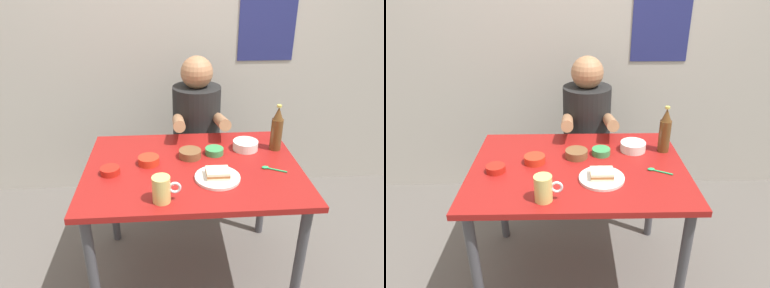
# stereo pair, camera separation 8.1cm
# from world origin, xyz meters

# --- Properties ---
(ground_plane) EXTENTS (6.00, 6.00, 0.00)m
(ground_plane) POSITION_xyz_m (0.00, 0.00, 0.00)
(ground_plane) COLOR #59544F
(wall_back) EXTENTS (4.40, 0.09, 2.60)m
(wall_back) POSITION_xyz_m (0.00, 1.05, 1.30)
(wall_back) COLOR #ADA89E
(wall_back) RESTS_ON ground
(dining_table) EXTENTS (1.10, 0.80, 0.74)m
(dining_table) POSITION_xyz_m (0.00, 0.00, 0.65)
(dining_table) COLOR maroon
(dining_table) RESTS_ON ground
(stool) EXTENTS (0.34, 0.34, 0.45)m
(stool) POSITION_xyz_m (0.07, 0.63, 0.35)
(stool) COLOR #4C4C51
(stool) RESTS_ON ground
(person_seated) EXTENTS (0.33, 0.56, 0.72)m
(person_seated) POSITION_xyz_m (0.07, 0.62, 0.77)
(person_seated) COLOR black
(person_seated) RESTS_ON stool
(plate_orange) EXTENTS (0.22, 0.22, 0.01)m
(plate_orange) POSITION_xyz_m (0.11, -0.14, 0.75)
(plate_orange) COLOR silver
(plate_orange) RESTS_ON dining_table
(sandwich) EXTENTS (0.11, 0.09, 0.04)m
(sandwich) POSITION_xyz_m (0.11, -0.14, 0.77)
(sandwich) COLOR beige
(sandwich) RESTS_ON plate_orange
(beer_mug) EXTENTS (0.13, 0.08, 0.12)m
(beer_mug) POSITION_xyz_m (-0.15, -0.30, 0.80)
(beer_mug) COLOR #D1BC66
(beer_mug) RESTS_ON dining_table
(beer_bottle) EXTENTS (0.06, 0.06, 0.26)m
(beer_bottle) POSITION_xyz_m (0.48, 0.16, 0.86)
(beer_bottle) COLOR #593819
(beer_bottle) RESTS_ON dining_table
(rice_bowl_white) EXTENTS (0.14, 0.14, 0.05)m
(rice_bowl_white) POSITION_xyz_m (0.31, 0.17, 0.77)
(rice_bowl_white) COLOR silver
(rice_bowl_white) RESTS_ON dining_table
(dip_bowl_green) EXTENTS (0.10, 0.10, 0.03)m
(dip_bowl_green) POSITION_xyz_m (0.13, 0.12, 0.76)
(dip_bowl_green) COLOR #388C4C
(dip_bowl_green) RESTS_ON dining_table
(sauce_bowl_chili) EXTENTS (0.11, 0.11, 0.04)m
(sauce_bowl_chili) POSITION_xyz_m (-0.23, 0.04, 0.76)
(sauce_bowl_chili) COLOR red
(sauce_bowl_chili) RESTS_ON dining_table
(sambal_bowl_red) EXTENTS (0.10, 0.10, 0.03)m
(sambal_bowl_red) POSITION_xyz_m (-0.41, -0.05, 0.76)
(sambal_bowl_red) COLOR #B21E14
(sambal_bowl_red) RESTS_ON dining_table
(condiment_bowl_brown) EXTENTS (0.12, 0.12, 0.04)m
(condiment_bowl_brown) POSITION_xyz_m (-0.01, 0.09, 0.76)
(condiment_bowl_brown) COLOR brown
(condiment_bowl_brown) RESTS_ON dining_table
(spoon) EXTENTS (0.12, 0.07, 0.01)m
(spoon) POSITION_xyz_m (0.38, -0.06, 0.75)
(spoon) COLOR #26A559
(spoon) RESTS_ON dining_table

